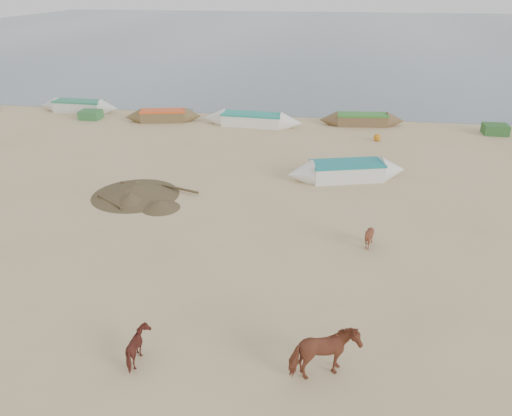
{
  "coord_description": "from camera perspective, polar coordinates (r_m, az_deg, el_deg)",
  "views": [
    {
      "loc": [
        2.8,
        -13.43,
        9.2
      ],
      "look_at": [
        0.0,
        4.0,
        1.0
      ],
      "focal_mm": 35.0,
      "sensor_mm": 36.0,
      "label": 1
    }
  ],
  "objects": [
    {
      "name": "debris_pile",
      "position": [
        23.71,
        -13.65,
        1.96
      ],
      "size": [
        4.48,
        4.48,
        0.47
      ],
      "primitive_type": "cone",
      "rotation": [
        0.0,
        0.0,
        -0.11
      ],
      "color": "brown",
      "rests_on": "ground"
    },
    {
      "name": "calf_right",
      "position": [
        13.78,
        -13.17,
        -15.27
      ],
      "size": [
        1.13,
        1.18,
        0.92
      ],
      "primitive_type": "imported",
      "rotation": [
        0.0,
        0.0,
        2.08
      ],
      "color": "maroon",
      "rests_on": "ground"
    },
    {
      "name": "beach_clutter",
      "position": [
        34.49,
        9.0,
        9.65
      ],
      "size": [
        43.38,
        4.45,
        0.64
      ],
      "color": "#316E38",
      "rests_on": "ground"
    },
    {
      "name": "calf_front",
      "position": [
        18.94,
        12.75,
        -3.25
      ],
      "size": [
        1.1,
        1.07,
        0.92
      ],
      "primitive_type": "imported",
      "rotation": [
        0.0,
        0.0,
        -1.0
      ],
      "color": "#5D2C1D",
      "rests_on": "ground"
    },
    {
      "name": "ground",
      "position": [
        16.52,
        -2.23,
        -8.95
      ],
      "size": [
        140.0,
        140.0,
        0.0
      ],
      "primitive_type": "plane",
      "color": "tan",
      "rests_on": "ground"
    },
    {
      "name": "waterline_canoes",
      "position": [
        35.33,
        1.58,
        10.49
      ],
      "size": [
        55.59,
        4.29,
        0.86
      ],
      "color": "brown",
      "rests_on": "ground"
    },
    {
      "name": "cow_adult",
      "position": [
        12.97,
        7.76,
        -16.19
      ],
      "size": [
        1.89,
        1.46,
        1.45
      ],
      "primitive_type": "imported",
      "rotation": [
        0.0,
        0.0,
        2.03
      ],
      "color": "brown",
      "rests_on": "ground"
    },
    {
      "name": "near_canoe",
      "position": [
        25.21,
        10.35,
        4.18
      ],
      "size": [
        6.16,
        3.04,
        0.9
      ],
      "primitive_type": null,
      "rotation": [
        0.0,
        0.0,
        0.28
      ],
      "color": "white",
      "rests_on": "ground"
    },
    {
      "name": "sea",
      "position": [
        95.92,
        7.86,
        19.2
      ],
      "size": [
        160.0,
        160.0,
        0.0
      ],
      "primitive_type": "plane",
      "color": "slate",
      "rests_on": "ground"
    }
  ]
}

